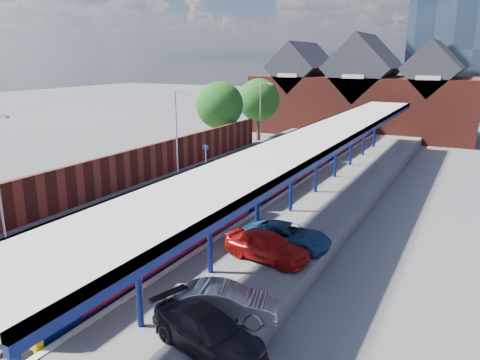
% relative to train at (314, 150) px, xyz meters
% --- Properties ---
extents(ground, '(240.00, 240.00, 0.00)m').
position_rel_train_xyz_m(ground, '(-1.49, -2.98, -2.12)').
color(ground, '#5B5B5E').
rests_on(ground, ground).
extents(ballast_bed, '(6.00, 76.00, 0.06)m').
position_rel_train_xyz_m(ballast_bed, '(-1.49, -12.98, -2.09)').
color(ballast_bed, '#473D33').
rests_on(ballast_bed, ground).
extents(rails, '(4.51, 76.00, 0.14)m').
position_rel_train_xyz_m(rails, '(-1.49, -12.98, -2.00)').
color(rails, slate).
rests_on(rails, ground).
extents(left_platform, '(5.00, 76.00, 1.00)m').
position_rel_train_xyz_m(left_platform, '(-6.99, -12.98, -1.62)').
color(left_platform, '#565659').
rests_on(left_platform, ground).
extents(right_platform, '(6.00, 76.00, 1.00)m').
position_rel_train_xyz_m(right_platform, '(4.51, -12.98, -1.62)').
color(right_platform, '#565659').
rests_on(right_platform, ground).
extents(coping_left, '(0.30, 76.00, 0.05)m').
position_rel_train_xyz_m(coping_left, '(-4.64, -12.98, -1.10)').
color(coping_left, silver).
rests_on(coping_left, left_platform).
extents(coping_right, '(0.30, 76.00, 0.05)m').
position_rel_train_xyz_m(coping_right, '(1.66, -12.98, -1.10)').
color(coping_right, silver).
rests_on(coping_right, right_platform).
extents(yellow_line, '(0.14, 76.00, 0.01)m').
position_rel_train_xyz_m(yellow_line, '(-5.24, -12.98, -1.12)').
color(yellow_line, yellow).
rests_on(yellow_line, left_platform).
extents(train, '(2.93, 65.92, 3.45)m').
position_rel_train_xyz_m(train, '(0.00, 0.00, 0.00)').
color(train, '#0B1551').
rests_on(train, ground).
extents(canopy, '(4.50, 52.00, 4.48)m').
position_rel_train_xyz_m(canopy, '(3.99, -11.03, 3.13)').
color(canopy, navy).
rests_on(canopy, right_platform).
extents(lamp_post_c, '(1.48, 0.18, 7.00)m').
position_rel_train_xyz_m(lamp_post_c, '(-7.86, -10.98, 2.87)').
color(lamp_post_c, '#A5A8AA').
rests_on(lamp_post_c, left_platform).
extents(lamp_post_d, '(1.48, 0.18, 7.00)m').
position_rel_train_xyz_m(lamp_post_d, '(-7.86, 5.02, 2.87)').
color(lamp_post_d, '#A5A8AA').
rests_on(lamp_post_d, left_platform).
extents(platform_sign, '(0.55, 0.08, 2.50)m').
position_rel_train_xyz_m(platform_sign, '(-6.49, -8.98, 0.57)').
color(platform_sign, '#A5A8AA').
rests_on(platform_sign, left_platform).
extents(brick_wall, '(0.35, 50.00, 3.86)m').
position_rel_train_xyz_m(brick_wall, '(-9.59, -19.44, 0.33)').
color(brick_wall, maroon).
rests_on(brick_wall, left_platform).
extents(station_building, '(30.00, 12.12, 13.78)m').
position_rel_train_xyz_m(station_building, '(-1.49, 25.02, 3.33)').
color(station_building, maroon).
rests_on(station_building, ground).
extents(tree_near, '(5.20, 5.20, 8.10)m').
position_rel_train_xyz_m(tree_near, '(-11.84, 2.93, 3.23)').
color(tree_near, '#382314').
rests_on(tree_near, ground).
extents(tree_far, '(5.20, 5.20, 8.10)m').
position_rel_train_xyz_m(tree_far, '(-10.84, 10.93, 3.23)').
color(tree_far, '#382314').
rests_on(tree_far, ground).
extents(parked_car_red, '(4.52, 2.40, 1.47)m').
position_rel_train_xyz_m(parked_car_red, '(5.22, -22.51, -0.39)').
color(parked_car_red, '#AF100E').
rests_on(parked_car_red, right_platform).
extents(parked_car_silver, '(4.33, 2.79, 1.35)m').
position_rel_train_xyz_m(parked_car_silver, '(5.97, -28.12, -0.45)').
color(parked_car_silver, '#A2A2A7').
rests_on(parked_car_silver, right_platform).
extents(parked_car_dark, '(4.99, 3.21, 1.35)m').
position_rel_train_xyz_m(parked_car_dark, '(6.43, -30.05, -0.45)').
color(parked_car_dark, black).
rests_on(parked_car_dark, right_platform).
extents(parked_car_blue, '(4.68, 2.26, 1.28)m').
position_rel_train_xyz_m(parked_car_blue, '(5.51, -20.67, -0.48)').
color(parked_car_blue, navy).
rests_on(parked_car_blue, right_platform).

